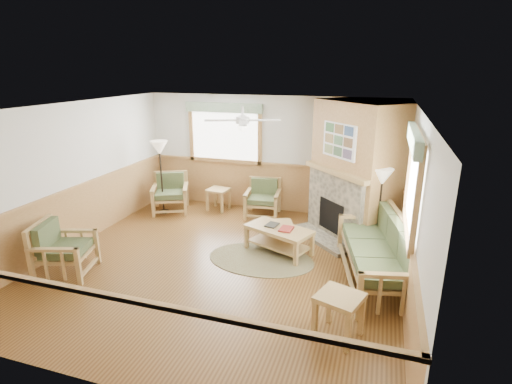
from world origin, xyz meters
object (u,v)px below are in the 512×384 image
(footstool, at_px, (281,231))
(armchair_back_right, at_px, (263,199))
(end_table_sofa, at_px, (338,316))
(armchair_left, at_px, (65,248))
(floor_lamp_right, at_px, (379,212))
(end_table_chairs, at_px, (218,199))
(sofa, at_px, (376,252))
(coffee_table, at_px, (279,240))
(floor_lamp_left, at_px, (161,177))
(armchair_back_left, at_px, (170,193))

(footstool, bearing_deg, armchair_back_right, 121.63)
(end_table_sofa, bearing_deg, armchair_left, 176.48)
(armchair_back_right, distance_m, floor_lamp_right, 2.85)
(armchair_left, distance_m, end_table_chairs, 3.85)
(armchair_back_right, height_order, end_table_chairs, armchair_back_right)
(armchair_left, xyz_separation_m, end_table_sofa, (4.49, -0.28, -0.16))
(sofa, height_order, coffee_table, sofa)
(coffee_table, bearing_deg, floor_lamp_left, -179.45)
(armchair_left, bearing_deg, armchair_back_left, -19.73)
(armchair_back_right, distance_m, end_table_sofa, 4.42)
(armchair_left, height_order, end_table_chairs, armchair_left)
(footstool, bearing_deg, armchair_left, -142.20)
(armchair_back_right, bearing_deg, sofa, -48.77)
(end_table_chairs, bearing_deg, armchair_back_left, -157.40)
(sofa, height_order, footstool, sofa)
(armchair_left, relative_size, end_table_chairs, 1.73)
(end_table_sofa, height_order, floor_lamp_left, floor_lamp_left)
(sofa, height_order, armchair_back_left, sofa)
(coffee_table, bearing_deg, end_table_chairs, 159.56)
(footstool, height_order, floor_lamp_left, floor_lamp_left)
(end_table_sofa, height_order, footstool, end_table_sofa)
(armchair_back_left, relative_size, floor_lamp_left, 0.52)
(sofa, relative_size, armchair_left, 2.45)
(sofa, height_order, armchair_left, sofa)
(armchair_back_left, height_order, end_table_sofa, armchair_back_left)
(armchair_left, height_order, coffee_table, armchair_left)
(end_table_chairs, bearing_deg, end_table_sofa, -49.96)
(armchair_left, height_order, floor_lamp_left, floor_lamp_left)
(end_table_chairs, height_order, footstool, end_table_chairs)
(floor_lamp_right, bearing_deg, armchair_back_right, 154.77)
(footstool, distance_m, floor_lamp_right, 1.92)
(armchair_back_left, bearing_deg, floor_lamp_left, -159.61)
(sofa, bearing_deg, coffee_table, -120.69)
(armchair_left, distance_m, footstool, 3.89)
(floor_lamp_left, bearing_deg, end_table_sofa, -36.95)
(end_table_sofa, xyz_separation_m, footstool, (-1.43, 2.65, -0.11))
(floor_lamp_right, bearing_deg, sofa, -90.00)
(armchair_back_right, xyz_separation_m, coffee_table, (0.83, -1.71, -0.18))
(sofa, height_order, armchair_back_right, sofa)
(armchair_back_right, height_order, end_table_sofa, armchair_back_right)
(armchair_back_right, xyz_separation_m, end_table_chairs, (-1.14, 0.08, -0.16))
(armchair_left, relative_size, floor_lamp_left, 0.53)
(armchair_back_right, relative_size, coffee_table, 0.70)
(armchair_back_right, bearing_deg, armchair_left, -130.32)
(armchair_back_left, relative_size, end_table_chairs, 1.70)
(armchair_left, relative_size, end_table_sofa, 1.54)
(end_table_chairs, height_order, end_table_sofa, end_table_sofa)
(end_table_sofa, bearing_deg, armchair_back_left, 141.23)
(coffee_table, height_order, floor_lamp_right, floor_lamp_right)
(floor_lamp_left, distance_m, floor_lamp_right, 4.92)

